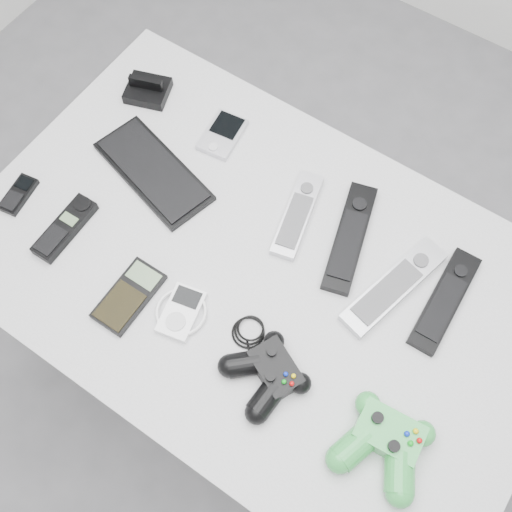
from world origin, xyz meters
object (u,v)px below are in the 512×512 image
Objects in this scene: desk at (259,282)px; controller_black at (269,373)px; remote_silver_a at (297,214)px; cordless_handset at (65,228)px; calculator at (129,296)px; mobile_phone at (18,194)px; pda_keyboard at (153,171)px; remote_silver_b at (394,286)px; controller_green at (385,442)px; remote_black_a at (350,237)px; mp3_player at (181,312)px; pda at (222,134)px; remote_black_b at (445,300)px.

controller_black is (0.13, -0.17, 0.09)m from desk.
cordless_handset reaches higher than remote_silver_a.
controller_black is (0.51, -0.02, 0.01)m from cordless_handset.
mobile_phone is at bearing 171.36° from calculator.
mobile_phone is at bearing 175.86° from cordless_handset.
mobile_phone is at bearing -119.51° from pda_keyboard.
controller_green is at bearing -51.33° from remote_silver_b.
remote_black_a is (0.12, 0.01, 0.00)m from remote_silver_a.
remote_silver_a is (-0.00, 0.14, 0.08)m from desk.
controller_black reaches higher than remote_silver_a.
remote_silver_a is at bearing 64.20° from mp3_player.
remote_black_a is 0.37m from mp3_player.
pda is 0.54m from controller_black.
remote_silver_b is 0.67m from cordless_handset.
remote_black_a is at bearing 123.39° from controller_green.
mp3_player is (0.17, -0.38, 0.00)m from pda.
controller_black is (-0.20, -0.31, 0.01)m from remote_black_b.
mobile_phone is (-0.51, -0.14, 0.08)m from desk.
remote_black_a is 1.45× the size of controller_green.
mp3_player is at bearing -157.20° from controller_black.
pda is 0.74× the size of cordless_handset.
controller_black is at bearing -80.42° from remote_silver_a.
controller_black reaches higher than pda_keyboard.
remote_silver_a is at bearing -173.39° from remote_silver_b.
remote_black_a is at bearing -6.67° from remote_silver_a.
desk is 5.79× the size of remote_silver_a.
remote_silver_b is 0.79m from mobile_phone.
mobile_phone is 0.39× the size of controller_black.
cordless_handset reaches higher than mp3_player.
controller_green is (0.44, 0.00, 0.02)m from mp3_player.
calculator is at bearing -150.88° from controller_black.
calculator is (0.20, -0.04, -0.00)m from cordless_handset.
pda_keyboard is 0.71m from controller_green.
mobile_phone is (-0.85, -0.29, -0.00)m from remote_black_b.
pda_keyboard is 0.50m from controller_black.
remote_silver_b is (0.24, 0.11, 0.08)m from desk.
remote_silver_b is 1.69× the size of calculator.
cordless_handset is 0.20m from calculator.
mp3_player is at bearing -73.21° from pda.
calculator is (-0.18, -0.19, 0.08)m from desk.
remote_silver_b is 0.41m from mp3_player.
remote_silver_b is 2.70× the size of mobile_phone.
cordless_handset reaches higher than pda.
mp3_player is (0.24, -0.22, 0.00)m from pda_keyboard.
remote_black_b reaches higher than desk.
cordless_handset is (-0.06, -0.21, 0.00)m from pda_keyboard.
remote_silver_b is at bearing -164.43° from remote_black_b.
cordless_handset is at bearing -159.76° from remote_black_b.
pda is at bearing 170.23° from remote_black_b.
remote_black_a is at bearing 49.56° from calculator.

